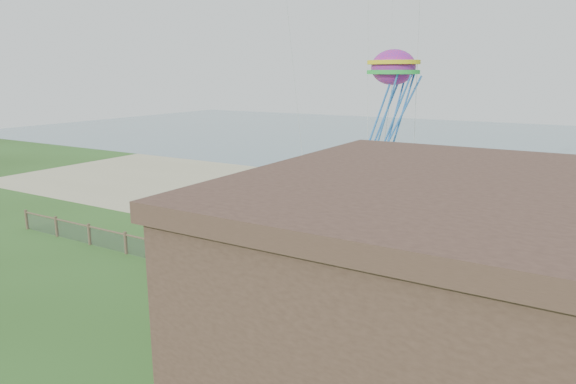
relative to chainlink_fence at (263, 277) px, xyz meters
The scene contains 6 objects.
ground 6.03m from the chainlink_fence, 90.00° to the right, with size 160.00×160.00×0.00m, color #2D4E1A.
sand_beach 16.01m from the chainlink_fence, 90.00° to the left, with size 72.00×20.00×0.02m, color tan.
ocean 60.00m from the chainlink_fence, 90.00° to the left, with size 160.00×68.00×0.02m, color slate.
chainlink_fence is the anchor object (origin of this frame).
picnic_table 5.15m from the chainlink_fence, 11.21° to the right, with size 1.63×1.23×0.69m, color brown, non-canonical shape.
octopus_kite 12.55m from the chainlink_fence, 76.16° to the left, with size 2.98×2.11×6.14m, color #FF284F, non-canonical shape.
Camera 1 is at (12.30, -12.25, 9.60)m, focal length 32.00 mm.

